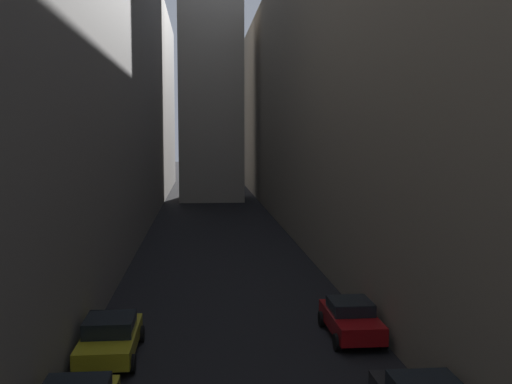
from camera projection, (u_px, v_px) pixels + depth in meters
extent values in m
plane|color=black|center=(218.00, 236.00, 45.53)|extent=(264.00, 264.00, 0.00)
cube|color=slate|center=(68.00, 77.00, 45.35)|extent=(11.40, 108.00, 24.20)
cube|color=#756B5B|center=(386.00, 91.00, 47.69)|extent=(15.98, 108.00, 22.32)
cube|color=#9E9384|center=(210.00, 0.00, 69.65)|extent=(7.45, 7.45, 46.70)
cube|color=#A59919|center=(110.00, 340.00, 20.66)|extent=(1.80, 4.29, 0.58)
cube|color=black|center=(110.00, 325.00, 20.62)|extent=(1.65, 1.82, 0.54)
cylinder|color=black|center=(92.00, 335.00, 22.05)|extent=(0.22, 0.61, 0.61)
cylinder|color=black|center=(141.00, 334.00, 22.21)|extent=(0.22, 0.61, 0.61)
cylinder|color=black|center=(75.00, 366.00, 19.16)|extent=(0.22, 0.61, 0.61)
cylinder|color=black|center=(132.00, 364.00, 19.32)|extent=(0.22, 0.61, 0.61)
cube|color=maroon|center=(351.00, 321.00, 22.72)|extent=(1.68, 3.98, 0.64)
cube|color=black|center=(350.00, 306.00, 22.81)|extent=(1.55, 1.73, 0.45)
cylinder|color=black|center=(322.00, 319.00, 24.01)|extent=(0.22, 0.62, 0.62)
cylinder|color=black|center=(363.00, 318.00, 24.17)|extent=(0.22, 0.62, 0.62)
cylinder|color=black|center=(337.00, 342.00, 21.33)|extent=(0.22, 0.62, 0.62)
cylinder|color=black|center=(383.00, 341.00, 21.48)|extent=(0.22, 0.62, 0.62)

